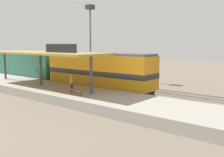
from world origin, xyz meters
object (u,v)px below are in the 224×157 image
object	(u,v)px
passenger_carriage_front	(16,65)
person_waiting	(71,82)
platform_bench	(76,90)
locomotive	(98,71)
light_mast	(90,26)

from	to	relation	value
passenger_carriage_front	person_waiting	bearing A→B (deg)	-105.32
platform_bench	locomotive	world-z (taller)	locomotive
platform_bench	person_waiting	world-z (taller)	person_waiting
locomotive	platform_bench	bearing A→B (deg)	-156.04
platform_bench	light_mast	bearing A→B (deg)	39.65
locomotive	passenger_carriage_front	size ratio (longest dim) A/B	0.72
platform_bench	locomotive	size ratio (longest dim) A/B	0.12
platform_bench	person_waiting	xyz separation A→B (m)	(0.73, 1.44, 0.51)
platform_bench	person_waiting	distance (m)	1.70
locomotive	person_waiting	xyz separation A→B (m)	(-5.27, -1.22, -0.56)
passenger_carriage_front	platform_bench	bearing A→B (deg)	-106.19
platform_bench	passenger_carriage_front	bearing A→B (deg)	73.81
platform_bench	passenger_carriage_front	size ratio (longest dim) A/B	0.09
passenger_carriage_front	light_mast	bearing A→B (deg)	-49.80
light_mast	person_waiting	size ratio (longest dim) A/B	6.84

